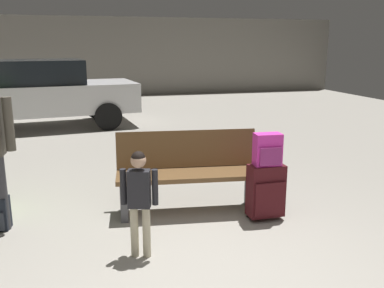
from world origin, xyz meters
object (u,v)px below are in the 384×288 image
(backpack_bright, at_px, (268,150))
(child, at_px, (139,193))
(suitcase, at_px, (266,191))
(parked_car_far, at_px, (40,92))
(bench, at_px, (189,173))

(backpack_bright, distance_m, child, 1.49)
(suitcase, height_order, parked_car_far, parked_car_far)
(bench, xyz_separation_m, backpack_bright, (0.73, -0.47, 0.33))
(suitcase, xyz_separation_m, backpack_bright, (-0.00, -0.00, 0.45))
(backpack_bright, xyz_separation_m, parked_car_far, (-2.71, 6.01, 0.03))
(backpack_bright, bearing_deg, child, -161.88)
(bench, height_order, parked_car_far, parked_car_far)
(child, bearing_deg, parked_car_far, 101.36)
(suitcase, relative_size, child, 0.63)
(suitcase, bearing_deg, bench, 147.32)
(bench, relative_size, child, 1.71)
(bench, height_order, backpack_bright, backpack_bright)
(suitcase, xyz_separation_m, child, (-1.41, -0.46, 0.27))
(suitcase, height_order, backpack_bright, backpack_bright)
(bench, bearing_deg, child, -126.34)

